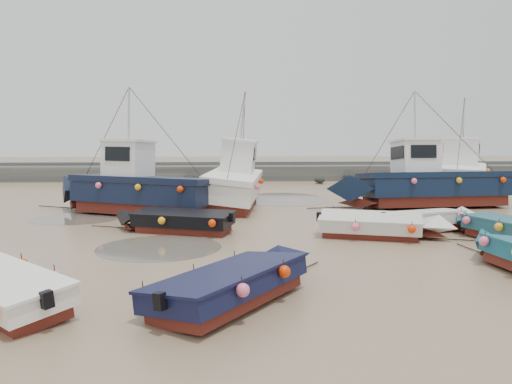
% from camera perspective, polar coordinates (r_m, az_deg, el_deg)
% --- Properties ---
extents(ground, '(120.00, 120.00, 0.00)m').
position_cam_1_polar(ground, '(19.76, 1.95, -4.95)').
color(ground, '#957A5B').
rests_on(ground, ground).
extents(seawall, '(60.00, 4.92, 1.50)m').
position_cam_1_polar(seawall, '(41.44, -0.30, 2.23)').
color(seawall, '#605F5B').
rests_on(seawall, ground).
extents(puddle_a, '(4.41, 4.41, 0.01)m').
position_cam_1_polar(puddle_a, '(18.00, -11.01, -6.25)').
color(puddle_a, '#5F594D').
rests_on(puddle_a, ground).
extents(puddle_b, '(3.37, 3.37, 0.01)m').
position_cam_1_polar(puddle_b, '(25.01, 12.97, -2.58)').
color(puddle_b, '#5F594D').
rests_on(puddle_b, ground).
extents(puddle_c, '(4.12, 4.12, 0.01)m').
position_cam_1_polar(puddle_c, '(24.78, -20.09, -2.91)').
color(puddle_c, '#5F594D').
rests_on(puddle_c, ground).
extents(puddle_d, '(5.62, 5.62, 0.01)m').
position_cam_1_polar(puddle_d, '(30.02, 3.08, -0.82)').
color(puddle_d, '#5F594D').
rests_on(puddle_d, ground).
extents(dinghy_1, '(4.76, 5.88, 1.43)m').
position_cam_1_polar(dinghy_1, '(12.24, -1.89, -9.91)').
color(dinghy_1, maroon).
rests_on(dinghy_1, ground).
extents(dinghy_3, '(5.64, 2.48, 1.43)m').
position_cam_1_polar(dinghy_3, '(21.64, 19.14, -2.80)').
color(dinghy_3, maroon).
rests_on(dinghy_3, ground).
extents(dinghy_4, '(6.23, 3.03, 1.43)m').
position_cam_1_polar(dinghy_4, '(20.58, -9.22, -3.02)').
color(dinghy_4, maroon).
rests_on(dinghy_4, ground).
extents(dinghy_5, '(6.09, 3.07, 1.43)m').
position_cam_1_polar(dinghy_5, '(19.88, 13.94, -3.48)').
color(dinghy_5, maroon).
rests_on(dinghy_5, ground).
extents(dinghy_6, '(3.19, 5.84, 1.43)m').
position_cam_1_polar(dinghy_6, '(20.88, 26.78, -3.53)').
color(dinghy_6, maroon).
rests_on(dinghy_6, ground).
extents(cabin_boat_0, '(9.91, 5.61, 6.22)m').
position_cam_1_polar(cabin_boat_0, '(25.38, -13.93, 0.57)').
color(cabin_boat_0, maroon).
rests_on(cabin_boat_0, ground).
extents(cabin_boat_1, '(3.62, 10.56, 6.22)m').
position_cam_1_polar(cabin_boat_1, '(27.46, -2.63, 1.23)').
color(cabin_boat_1, maroon).
rests_on(cabin_boat_1, ground).
extents(cabin_boat_2, '(11.07, 3.66, 6.22)m').
position_cam_1_polar(cabin_boat_2, '(28.28, 18.64, 1.00)').
color(cabin_boat_2, maroon).
rests_on(cabin_boat_2, ground).
extents(cabin_boat_3, '(6.64, 10.05, 6.22)m').
position_cam_1_polar(cabin_boat_3, '(35.58, 22.24, 2.04)').
color(cabin_boat_3, maroon).
rests_on(cabin_boat_3, ground).
extents(person, '(0.68, 0.58, 1.59)m').
position_cam_1_polar(person, '(28.02, -4.19, -1.40)').
color(person, '#191936').
rests_on(person, ground).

